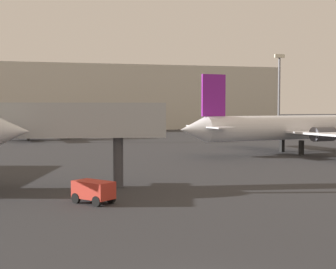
# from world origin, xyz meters

# --- Properties ---
(airplane_on_taxiway) EXTENTS (32.41, 24.19, 9.19)m
(airplane_on_taxiway) POSITION_xyz_m (25.96, 40.11, 3.09)
(airplane_on_taxiway) COLOR white
(airplane_on_taxiway) RESTS_ON ground_plane
(airplane_distant) EXTENTS (23.81, 16.31, 8.00)m
(airplane_distant) POSITION_xyz_m (-5.53, 72.27, 2.80)
(airplane_distant) COLOR white
(airplane_distant) RESTS_ON ground_plane
(baggage_cart) EXTENTS (2.52, 2.68, 1.30)m
(baggage_cart) POSITION_xyz_m (-1.38, 15.60, 0.76)
(baggage_cart) COLOR red
(baggage_cart) RESTS_ON ground_plane
(light_mast_right) EXTENTS (2.40, 0.50, 17.46)m
(light_mast_right) POSITION_xyz_m (48.65, 88.28, 9.97)
(light_mast_right) COLOR slate
(light_mast_right) RESTS_ON ground_plane
(terminal_building) EXTENTS (98.62, 19.36, 15.59)m
(terminal_building) POSITION_xyz_m (6.23, 110.42, 7.80)
(terminal_building) COLOR beige
(terminal_building) RESTS_ON ground_plane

